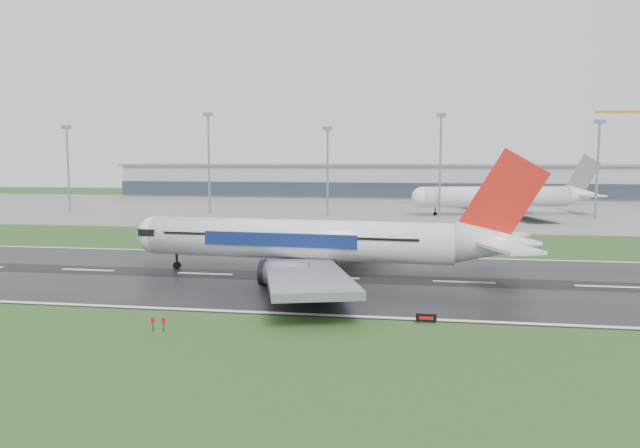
# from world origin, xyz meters

# --- Properties ---
(ground) EXTENTS (520.00, 520.00, 0.00)m
(ground) POSITION_xyz_m (0.00, 0.00, 0.00)
(ground) COLOR #224419
(ground) RESTS_ON ground
(runway) EXTENTS (400.00, 45.00, 0.10)m
(runway) POSITION_xyz_m (0.00, 0.00, 0.05)
(runway) COLOR black
(runway) RESTS_ON ground
(apron) EXTENTS (400.00, 130.00, 0.08)m
(apron) POSITION_xyz_m (0.00, 125.00, 0.04)
(apron) COLOR slate
(apron) RESTS_ON ground
(terminal) EXTENTS (240.00, 36.00, 15.00)m
(terminal) POSITION_xyz_m (0.00, 185.00, 7.50)
(terminal) COLOR #90929B
(terminal) RESTS_ON ground
(main_airliner) EXTENTS (67.73, 64.93, 18.75)m
(main_airliner) POSITION_xyz_m (-0.96, 1.59, 9.47)
(main_airliner) COLOR white
(main_airliner) RESTS_ON runway
(parked_airliner) EXTENTS (78.34, 75.30, 18.86)m
(parked_airliner) POSITION_xyz_m (40.79, 111.25, 9.51)
(parked_airliner) COLOR white
(parked_airliner) RESTS_ON apron
(runway_sign) EXTENTS (2.31, 0.56, 1.04)m
(runway_sign) POSITION_xyz_m (14.14, -23.00, 0.52)
(runway_sign) COLOR black
(runway_sign) RESTS_ON ground
(floodmast_0) EXTENTS (0.64, 0.64, 28.24)m
(floodmast_0) POSITION_xyz_m (-105.15, 100.00, 14.12)
(floodmast_0) COLOR gray
(floodmast_0) RESTS_ON ground
(floodmast_1) EXTENTS (0.64, 0.64, 31.99)m
(floodmast_1) POSITION_xyz_m (-54.73, 100.00, 15.99)
(floodmast_1) COLOR gray
(floodmast_1) RESTS_ON ground
(floodmast_2) EXTENTS (0.64, 0.64, 27.13)m
(floodmast_2) POSITION_xyz_m (-15.24, 100.00, 13.56)
(floodmast_2) COLOR gray
(floodmast_2) RESTS_ON ground
(floodmast_3) EXTENTS (0.64, 0.64, 30.87)m
(floodmast_3) POSITION_xyz_m (20.00, 100.00, 15.43)
(floodmast_3) COLOR gray
(floodmast_3) RESTS_ON ground
(floodmast_4) EXTENTS (0.64, 0.64, 28.46)m
(floodmast_4) POSITION_xyz_m (65.91, 100.00, 14.23)
(floodmast_4) COLOR gray
(floodmast_4) RESTS_ON ground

